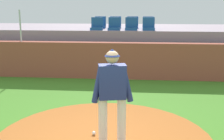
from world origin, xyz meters
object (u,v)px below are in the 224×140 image
(baseball, at_px, (94,133))
(stadium_chair_3, at_px, (149,26))
(stadium_chair_1, at_px, (114,26))
(stadium_chair_0, at_px, (97,26))
(pitcher, at_px, (112,89))
(stadium_chair_6, at_px, (133,25))
(stadium_chair_2, at_px, (131,26))
(stadium_chair_7, at_px, (148,25))
(stadium_chair_4, at_px, (100,24))
(stadium_chair_5, at_px, (115,24))

(baseball, bearing_deg, stadium_chair_3, 79.48)
(baseball, height_order, stadium_chair_1, stadium_chair_1)
(stadium_chair_0, xyz_separation_m, stadium_chair_1, (0.70, -0.01, 0.00))
(pitcher, relative_size, stadium_chair_6, 3.47)
(pitcher, distance_m, stadium_chair_2, 6.87)
(stadium_chair_0, bearing_deg, stadium_chair_7, -156.31)
(stadium_chair_2, bearing_deg, stadium_chair_4, -33.87)
(baseball, relative_size, stadium_chair_4, 0.15)
(baseball, xyz_separation_m, stadium_chair_2, (0.53, 6.57, 1.61))
(stadium_chair_1, distance_m, stadium_chair_7, 1.68)
(stadium_chair_0, distance_m, stadium_chair_2, 1.39)
(baseball, xyz_separation_m, stadium_chair_6, (0.57, 7.50, 1.61))
(stadium_chair_5, bearing_deg, stadium_chair_3, 146.78)
(stadium_chair_0, bearing_deg, baseball, 97.41)
(stadium_chair_6, bearing_deg, stadium_chair_5, 0.68)
(stadium_chair_0, height_order, stadium_chair_2, same)
(baseball, xyz_separation_m, stadium_chair_3, (1.22, 6.58, 1.61))
(baseball, relative_size, stadium_chair_6, 0.15)
(stadium_chair_2, height_order, stadium_chair_4, same)
(stadium_chair_7, bearing_deg, stadium_chair_0, 23.69)
(stadium_chair_5, bearing_deg, stadium_chair_0, 53.89)
(stadium_chair_1, height_order, stadium_chair_5, same)
(stadium_chair_2, xyz_separation_m, stadium_chair_6, (0.03, 0.93, 0.00))
(stadium_chair_1, relative_size, stadium_chair_3, 1.00)
(stadium_chair_1, bearing_deg, stadium_chair_4, -53.39)
(stadium_chair_1, xyz_separation_m, stadium_chair_5, (-0.03, 0.94, 0.00))
(stadium_chair_0, bearing_deg, stadium_chair_3, -179.75)
(stadium_chair_2, distance_m, stadium_chair_6, 0.93)
(pitcher, height_order, stadium_chair_3, stadium_chair_3)
(stadium_chair_3, xyz_separation_m, stadium_chair_4, (-2.07, 0.92, 0.00))
(pitcher, bearing_deg, stadium_chair_1, 83.30)
(stadium_chair_0, relative_size, stadium_chair_7, 1.00)
(baseball, relative_size, stadium_chair_3, 0.15)
(stadium_chair_3, distance_m, stadium_chair_5, 1.67)
(stadium_chair_5, bearing_deg, stadium_chair_7, 179.76)
(pitcher, xyz_separation_m, stadium_chair_1, (-0.53, 6.82, 0.64))
(baseball, bearing_deg, stadium_chair_0, 97.41)
(stadium_chair_4, bearing_deg, stadium_chair_2, 146.13)
(stadium_chair_3, xyz_separation_m, stadium_chair_6, (-0.66, 0.93, 0.00))
(stadium_chair_6, bearing_deg, stadium_chair_2, 87.93)
(pitcher, xyz_separation_m, stadium_chair_6, (0.18, 7.77, 0.64))
(pitcher, xyz_separation_m, stadium_chair_2, (0.15, 6.83, 0.64))
(stadium_chair_1, bearing_deg, stadium_chair_3, -179.20)
(pitcher, height_order, stadium_chair_6, stadium_chair_6)
(stadium_chair_2, bearing_deg, baseball, 85.38)
(stadium_chair_4, bearing_deg, stadium_chair_7, 179.81)
(stadium_chair_0, distance_m, stadium_chair_1, 0.70)
(baseball, distance_m, stadium_chair_0, 6.82)
(stadium_chair_0, height_order, stadium_chair_6, same)
(stadium_chair_1, height_order, stadium_chair_7, same)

